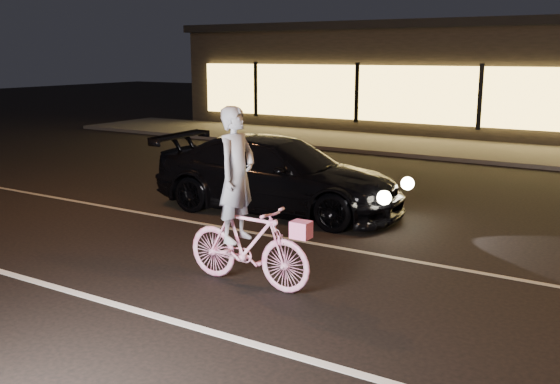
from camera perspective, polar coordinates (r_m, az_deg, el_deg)
The scene contains 7 objects.
ground at distance 8.94m, azimuth -6.90°, elevation -7.28°, with size 90.00×90.00×0.00m, color black.
lane_stripe_near at distance 7.90m, azimuth -13.76°, elevation -10.25°, with size 60.00×0.12×0.01m, color silver.
lane_stripe_far at distance 10.49m, azimuth -0.11°, elevation -4.15°, with size 60.00×0.10×0.01m, color gray.
sidewalk at distance 20.47m, azimuth 16.30°, elevation 3.73°, with size 30.00×4.00×0.12m, color #383533.
storefront at distance 26.08m, azimuth 20.17°, elevation 9.88°, with size 25.40×8.42×4.20m.
cyclist at distance 8.19m, azimuth -3.24°, elevation -2.88°, with size 1.88×0.65×2.37m.
sedan at distance 12.08m, azimuth -0.22°, elevation 1.59°, with size 5.09×2.32×1.45m.
Camera 1 is at (5.28, -6.56, 3.02)m, focal length 40.00 mm.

